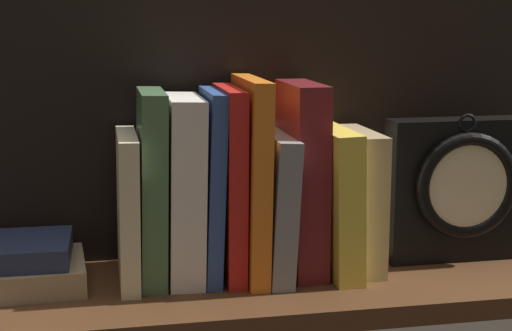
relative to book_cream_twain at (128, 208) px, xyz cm
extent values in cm
cube|color=#4C2D19|center=(13.96, -2.57, -10.20)|extent=(83.97, 24.50, 2.50)
cube|color=black|center=(13.96, 9.08, 11.12)|extent=(83.97, 1.20, 40.15)
cube|color=beige|center=(0.00, 0.00, 0.00)|extent=(2.51, 14.15, 17.94)
cube|color=#476B44|center=(2.89, 0.00, 2.49)|extent=(3.50, 12.14, 22.96)
cube|color=silver|center=(6.69, 0.00, 2.11)|extent=(4.64, 12.58, 22.23)
cube|color=#2D4C8E|center=(9.94, 0.00, 2.45)|extent=(2.78, 12.68, 22.86)
cube|color=red|center=(12.26, 0.00, 2.60)|extent=(2.42, 13.77, 23.13)
cube|color=orange|center=(14.82, 0.00, 3.14)|extent=(2.79, 15.90, 24.22)
cube|color=gray|center=(17.67, 0.00, -0.22)|extent=(3.64, 16.42, 17.59)
cube|color=maroon|center=(21.31, 0.00, 2.80)|extent=(4.03, 12.87, 23.53)
cube|color=gold|center=(25.25, 0.00, 0.06)|extent=(3.79, 16.95, 18.11)
cube|color=tan|center=(28.86, 0.00, -0.24)|extent=(3.31, 13.12, 17.42)
cube|color=black|center=(42.27, 0.58, 0.31)|extent=(18.53, 4.54, 18.53)
torus|color=black|center=(42.27, -2.09, 1.42)|extent=(13.76, 1.69, 13.76)
cylinder|color=beige|center=(42.27, -2.09, 1.42)|extent=(11.11, 0.60, 11.11)
cube|color=black|center=(43.63, -2.59, 1.48)|extent=(2.73, 0.30, 0.42)
cube|color=black|center=(42.56, -2.59, 3.58)|extent=(0.88, 0.30, 4.35)
torus|color=black|center=(42.27, -1.69, 9.30)|extent=(2.44, 0.44, 2.44)
cube|color=#9E8966|center=(-13.02, 0.01, -7.40)|extent=(16.10, 13.40, 3.11)
cube|color=#232D4C|center=(-14.01, 0.31, -4.55)|extent=(14.49, 11.53, 2.58)
camera|label=1|loc=(-2.80, -91.34, 22.52)|focal=54.71mm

